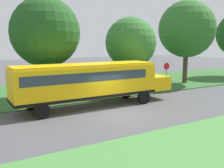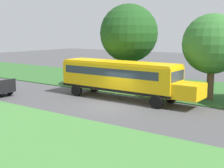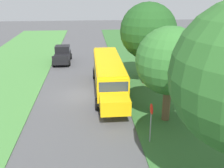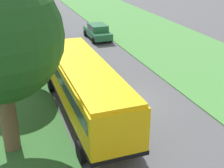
# 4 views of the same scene
# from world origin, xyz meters

# --- Properties ---
(ground_plane) EXTENTS (120.00, 120.00, 0.00)m
(ground_plane) POSITION_xyz_m (0.00, 0.00, 0.00)
(ground_plane) COLOR #4C4C4F
(grass_verge) EXTENTS (12.00, 80.00, 0.08)m
(grass_verge) POSITION_xyz_m (-10.00, 0.00, 0.04)
(grass_verge) COLOR #33662D
(grass_verge) RESTS_ON ground
(school_bus) EXTENTS (2.84, 12.42, 3.16)m
(school_bus) POSITION_xyz_m (-2.64, -0.64, 1.92)
(school_bus) COLOR yellow
(school_bus) RESTS_ON ground
(oak_tree_beside_bus) EXTENTS (5.55, 5.55, 8.24)m
(oak_tree_beside_bus) POSITION_xyz_m (-6.66, -2.57, 5.41)
(oak_tree_beside_bus) COLOR brown
(oak_tree_beside_bus) RESTS_ON ground
(oak_tree_roadside_mid) EXTENTS (4.84, 4.84, 7.06)m
(oak_tree_roadside_mid) POSITION_xyz_m (-6.40, 5.48, 4.76)
(oak_tree_roadside_mid) COLOR brown
(oak_tree_roadside_mid) RESTS_ON ground
(oak_tree_far_end) EXTENTS (6.33, 6.33, 9.30)m
(oak_tree_far_end) POSITION_xyz_m (-7.13, 13.69, 6.08)
(oak_tree_far_end) COLOR #4C3826
(oak_tree_far_end) RESTS_ON ground
(stop_sign) EXTENTS (0.08, 0.68, 2.74)m
(stop_sign) POSITION_xyz_m (-4.60, 8.44, 1.74)
(stop_sign) COLOR gray
(stop_sign) RESTS_ON ground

